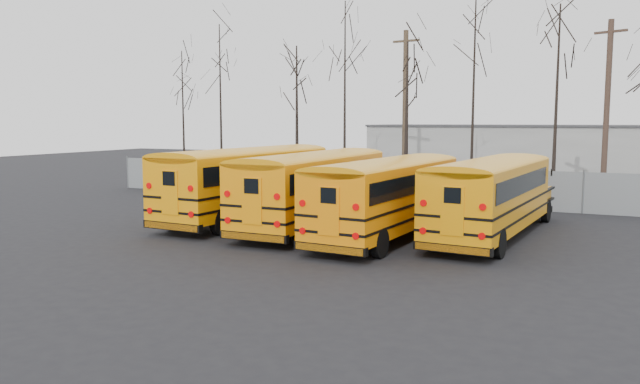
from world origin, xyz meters
The scene contains 16 objects.
ground centered at (0.00, 0.00, 0.00)m, with size 120.00×120.00×0.00m, color black.
fence centered at (0.00, 12.00, 1.00)m, with size 40.00×0.04×2.00m, color gray.
distant_building centered at (2.00, 32.00, 2.00)m, with size 22.00×8.00×4.00m, color beige.
bus_a centered at (-5.53, 3.68, 1.94)m, with size 3.51×11.99×3.31m.
bus_b centered at (-1.97, 3.04, 1.88)m, with size 2.74×11.52×3.21m.
bus_c centered at (1.52, 2.15, 1.80)m, with size 3.37×11.15×3.08m.
bus_d centered at (5.08, 3.75, 1.81)m, with size 3.51×11.19×3.08m.
utility_pole_left centered at (-3.16, 19.35, 5.26)m, with size 1.82×0.42×10.25m.
utility_pole_right centered at (8.84, 17.28, 5.06)m, with size 1.67×0.79×9.85m.
tree_0 centered at (-18.02, 15.54, 4.62)m, with size 0.26×0.26×9.24m, color black.
tree_1 centered at (-14.74, 15.30, 5.40)m, with size 0.26×0.26×10.80m, color black.
tree_2 centered at (-9.69, 16.63, 4.65)m, with size 0.26×0.26×9.29m, color black.
tree_3 centered at (-6.25, 16.52, 5.93)m, with size 0.26×0.26×11.85m, color black.
tree_4 centered at (-2.00, 15.93, 4.55)m, with size 0.26×0.26×9.10m, color black.
tree_5 centered at (1.85, 16.21, 6.14)m, with size 0.26×0.26×12.28m, color black.
tree_6 centered at (6.49, 13.94, 5.14)m, with size 0.26×0.26×10.29m, color black.
Camera 1 is at (8.88, -20.26, 4.43)m, focal length 35.00 mm.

